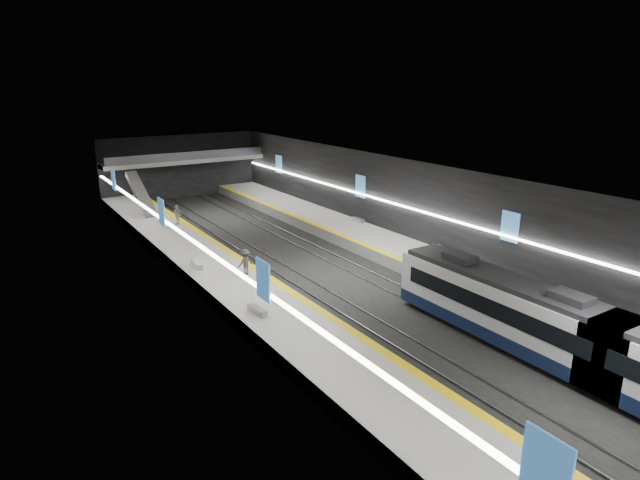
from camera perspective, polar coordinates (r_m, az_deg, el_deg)
ground at (r=41.23m, az=1.45°, el=-4.10°), size 70.00×70.00×0.00m
ceiling at (r=39.11m, az=1.53°, el=6.92°), size 20.00×70.00×0.04m
wall_left at (r=35.58m, az=-11.98°, el=-1.09°), size 0.04×70.00×8.00m
wall_right at (r=46.17m, az=11.84°, el=3.02°), size 0.04×70.00×8.00m
wall_back at (r=71.10m, az=-14.65°, el=7.59°), size 20.00×0.04×8.00m
platform_left at (r=37.65m, az=-8.10°, el=-5.54°), size 5.00×70.00×1.00m
tile_surface_left at (r=37.46m, az=-8.13°, el=-4.82°), size 5.00×70.00×0.02m
tactile_strip_left at (r=38.34m, az=-5.14°, el=-4.18°), size 0.60×70.00×0.02m
platform_right at (r=45.46m, az=9.31°, el=-1.64°), size 5.00×70.00×1.00m
tile_surface_right at (r=45.30m, az=9.34°, el=-1.03°), size 5.00×70.00×0.02m
tactile_strip_right at (r=43.92m, az=7.20°, el=-1.50°), size 0.60×70.00×0.02m
rails at (r=41.21m, az=1.45°, el=-4.02°), size 6.52×70.00×0.12m
train at (r=29.57m, az=28.89°, el=-10.48°), size 2.69×27.59×3.60m
ad_posters at (r=40.66m, az=0.70°, el=2.26°), size 19.94×53.50×2.20m
cove_light_left at (r=35.71m, az=-11.66°, el=-1.34°), size 0.25×68.60×0.12m
cove_light_right at (r=46.08m, az=11.65°, el=2.75°), size 0.25×68.60×0.12m
mezzanine_bridge at (r=69.00m, az=-14.16°, el=8.23°), size 20.00×3.00×1.50m
escalator at (r=60.74m, az=-18.59°, el=4.70°), size 1.20×7.50×3.92m
bench_left_near at (r=32.98m, az=-6.71°, el=-7.48°), size 0.65×1.73×0.41m
bench_left_far at (r=41.67m, az=-12.98°, el=-2.52°), size 0.79×1.93×0.46m
bench_right_near at (r=44.95m, az=12.79°, el=-1.08°), size 1.11×1.96×0.46m
bench_right_far at (r=53.61m, az=4.12°, el=2.15°), size 0.55×1.65×0.40m
passenger_right_a at (r=34.50m, az=24.24°, el=-6.46°), size 0.67×0.81×1.90m
passenger_left_a at (r=54.21m, az=-15.00°, el=2.61°), size 0.90×1.22×1.92m
passenger_left_b at (r=39.15m, az=-7.98°, el=-2.37°), size 1.38×0.99×1.93m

